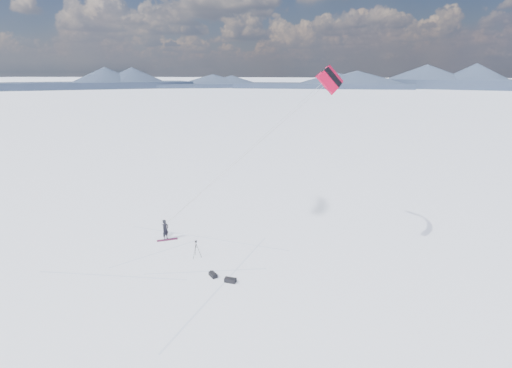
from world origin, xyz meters
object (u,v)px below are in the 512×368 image
(snowkiter, at_px, (166,239))
(tripod, at_px, (196,247))
(snowboard, at_px, (167,240))
(gear_bag_b, at_px, (213,275))
(gear_bag_a, at_px, (230,280))

(snowkiter, bearing_deg, tripod, -107.59)
(snowboard, relative_size, tripod, 1.24)
(snowboard, xyz_separation_m, gear_bag_b, (5.45, -4.10, 0.11))
(gear_bag_a, distance_m, gear_bag_b, 1.33)
(tripod, height_order, gear_bag_b, tripod)
(snowboard, bearing_deg, tripod, -62.74)
(gear_bag_a, bearing_deg, snowboard, 147.46)
(gear_bag_b, bearing_deg, gear_bag_a, 26.08)
(snowkiter, xyz_separation_m, snowboard, (0.15, -0.08, 0.02))
(snowkiter, bearing_deg, gear_bag_b, -113.79)
(snowkiter, xyz_separation_m, gear_bag_b, (5.60, -4.18, 0.13))
(tripod, xyz_separation_m, gear_bag_b, (2.08, -2.10, -0.70))
(snowboard, distance_m, gear_bag_b, 6.82)
(tripod, relative_size, gear_bag_b, 1.79)
(tripod, distance_m, gear_bag_b, 3.03)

